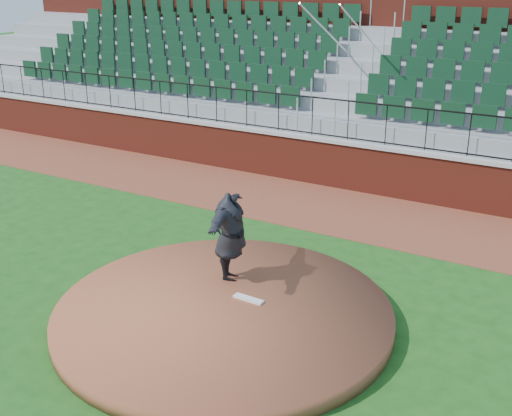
% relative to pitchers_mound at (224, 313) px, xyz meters
% --- Properties ---
extents(ground, '(90.00, 90.00, 0.00)m').
position_rel_pitchers_mound_xyz_m(ground, '(-0.44, 0.29, -0.12)').
color(ground, '#1A4D16').
rests_on(ground, ground).
extents(warning_track, '(34.00, 3.20, 0.01)m').
position_rel_pitchers_mound_xyz_m(warning_track, '(-0.44, 5.69, -0.12)').
color(warning_track, brown).
rests_on(warning_track, ground).
extents(field_wall, '(34.00, 0.35, 1.20)m').
position_rel_pitchers_mound_xyz_m(field_wall, '(-0.44, 7.29, 0.47)').
color(field_wall, maroon).
rests_on(field_wall, ground).
extents(wall_cap, '(34.00, 0.45, 0.10)m').
position_rel_pitchers_mound_xyz_m(wall_cap, '(-0.44, 7.29, 1.12)').
color(wall_cap, '#B7B7B7').
rests_on(wall_cap, field_wall).
extents(wall_railing, '(34.00, 0.05, 1.00)m').
position_rel_pitchers_mound_xyz_m(wall_railing, '(-0.44, 7.29, 1.67)').
color(wall_railing, black).
rests_on(wall_railing, wall_cap).
extents(seating_stands, '(34.00, 5.10, 4.60)m').
position_rel_pitchers_mound_xyz_m(seating_stands, '(-0.44, 10.02, 2.18)').
color(seating_stands, gray).
rests_on(seating_stands, ground).
extents(concourse_wall, '(34.00, 0.50, 5.50)m').
position_rel_pitchers_mound_xyz_m(concourse_wall, '(-0.44, 12.82, 2.62)').
color(concourse_wall, maroon).
rests_on(concourse_wall, ground).
extents(pitchers_mound, '(5.50, 5.50, 0.25)m').
position_rel_pitchers_mound_xyz_m(pitchers_mound, '(0.00, 0.00, 0.00)').
color(pitchers_mound, brown).
rests_on(pitchers_mound, ground).
extents(pitching_rubber, '(0.54, 0.15, 0.04)m').
position_rel_pitchers_mound_xyz_m(pitching_rubber, '(0.24, 0.39, 0.14)').
color(pitching_rubber, white).
rests_on(pitching_rubber, pitchers_mound).
extents(pitcher, '(1.19, 2.05, 1.61)m').
position_rel_pitchers_mound_xyz_m(pitcher, '(-0.44, 0.91, 0.93)').
color(pitcher, black).
rests_on(pitcher, pitchers_mound).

